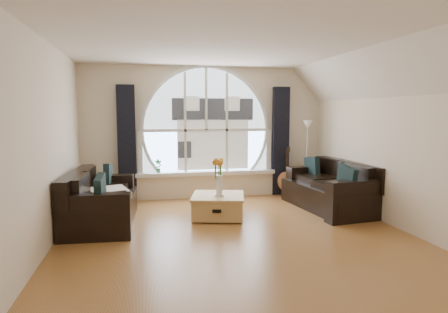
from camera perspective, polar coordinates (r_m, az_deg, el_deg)
ground at (r=5.68m, az=1.90°, el=-11.61°), size 5.00×5.50×0.01m
ceiling at (r=5.48m, az=2.01°, el=16.33°), size 5.00×5.50×0.01m
wall_back at (r=8.10m, az=-2.69°, el=3.55°), size 5.00×0.01×2.70m
wall_front at (r=2.83m, az=15.31°, el=-2.09°), size 5.00×0.01×2.70m
wall_left at (r=5.40m, az=-24.80°, el=1.50°), size 0.01×5.50×2.70m
wall_right at (r=6.48m, az=23.98°, el=2.27°), size 0.01×5.50×2.70m
attic_slope at (r=6.32m, az=22.16°, el=11.34°), size 0.92×5.50×0.72m
arched_window at (r=8.07m, az=-2.66°, el=5.49°), size 2.60×0.06×2.15m
window_sill at (r=8.09m, az=-2.54°, el=-2.44°), size 2.90×0.22×0.08m
window_frame at (r=8.04m, az=-2.63°, el=5.49°), size 2.76×0.08×2.15m
neighbor_house at (r=8.08m, az=-1.59°, el=4.61°), size 1.70×0.02×1.50m
curtain_left at (r=7.90m, az=-14.07°, el=1.83°), size 0.35×0.12×2.30m
curtain_right at (r=8.41m, az=8.29°, el=2.23°), size 0.35×0.12×2.30m
sofa_left at (r=6.49m, az=-17.48°, el=-5.95°), size 1.06×1.95×0.84m
sofa_right at (r=7.39m, az=15.27°, el=-4.38°), size 1.20×2.05×0.87m
coffee_chest at (r=6.61m, az=-0.89°, el=-7.11°), size 1.04×1.04×0.42m
throw_blanket at (r=6.40m, az=-16.42°, el=-5.16°), size 0.70×0.70×0.10m
vase_flowers at (r=6.43m, az=-0.71°, el=-2.40°), size 0.24×0.24×0.70m
floor_lamp at (r=8.30m, az=12.06°, el=-0.33°), size 0.24×0.24×1.60m
guitar at (r=8.38m, az=9.09°, el=-2.07°), size 0.40×0.31×1.06m
potted_plant at (r=7.97m, az=-9.62°, el=-1.36°), size 0.16×0.13×0.28m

